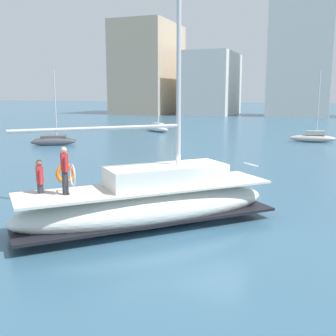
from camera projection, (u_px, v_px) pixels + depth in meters
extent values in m
plane|color=#38607A|center=(214.00, 219.00, 15.60)|extent=(400.00, 400.00, 0.00)
ellipsoid|color=white|center=(148.00, 208.00, 14.67)|extent=(8.43, 8.54, 1.40)
cube|color=black|center=(148.00, 216.00, 14.73)|extent=(8.32, 8.42, 0.10)
cube|color=beige|center=(148.00, 187.00, 14.54)|extent=(7.96, 8.06, 0.08)
cube|color=white|center=(166.00, 175.00, 14.77)|extent=(4.22, 4.26, 0.70)
cylinder|color=silver|center=(179.00, 1.00, 13.88)|extent=(0.16, 0.16, 12.65)
cylinder|color=#B7B7BC|center=(100.00, 128.00, 13.46)|extent=(4.12, 4.20, 0.12)
cylinder|color=silver|center=(251.00, 164.00, 16.26)|extent=(0.68, 0.67, 0.06)
torus|color=orange|center=(66.00, 174.00, 14.42)|extent=(0.59, 0.60, 0.70)
cylinder|color=#33333D|center=(65.00, 183.00, 13.28)|extent=(0.20, 0.20, 0.80)
cube|color=red|center=(64.00, 162.00, 13.16)|extent=(0.37, 0.37, 0.56)
sphere|color=beige|center=(64.00, 150.00, 13.09)|extent=(0.20, 0.20, 0.20)
cylinder|color=red|center=(63.00, 162.00, 13.37)|extent=(0.09, 0.09, 0.50)
cylinder|color=red|center=(66.00, 165.00, 12.97)|extent=(0.09, 0.09, 0.50)
cylinder|color=#33333D|center=(40.00, 188.00, 13.52)|extent=(0.20, 0.20, 0.35)
cube|color=red|center=(40.00, 174.00, 13.44)|extent=(0.37, 0.37, 0.56)
sphere|color=#9E7051|center=(39.00, 163.00, 13.37)|extent=(0.20, 0.20, 0.20)
cylinder|color=red|center=(39.00, 175.00, 13.65)|extent=(0.09, 0.09, 0.50)
cylinder|color=red|center=(41.00, 177.00, 13.25)|extent=(0.09, 0.09, 0.50)
torus|color=silver|center=(72.00, 175.00, 13.34)|extent=(0.58, 0.57, 0.76)
ellipsoid|color=silver|center=(157.00, 129.00, 50.78)|extent=(4.23, 2.95, 0.69)
cube|color=silver|center=(158.00, 125.00, 50.52)|extent=(1.81, 1.40, 0.40)
cylinder|color=silver|center=(158.00, 99.00, 49.88)|extent=(0.12, 0.12, 6.62)
ellipsoid|color=#4C4C51|center=(55.00, 140.00, 38.94)|extent=(3.65, 2.40, 0.65)
ellipsoid|color=#4C4C51|center=(53.00, 142.00, 37.48)|extent=(3.65, 2.40, 0.65)
cube|color=#4C4C51|center=(54.00, 137.00, 38.13)|extent=(2.66, 2.41, 0.24)
cylinder|color=silver|center=(55.00, 103.00, 37.62)|extent=(0.11, 0.11, 5.96)
ellipsoid|color=#B7B2A8|center=(313.00, 138.00, 40.12)|extent=(4.51, 1.58, 0.71)
cube|color=#B7B2A8|center=(315.00, 133.00, 39.97)|extent=(1.84, 0.89, 0.40)
cylinder|color=silver|center=(318.00, 103.00, 39.43)|extent=(0.12, 0.12, 6.13)
cube|color=#C6AD8E|center=(148.00, 69.00, 95.16)|extent=(12.16, 17.84, 20.41)
cube|color=silver|center=(211.00, 84.00, 90.54)|extent=(10.42, 16.11, 13.38)
cube|color=silver|center=(301.00, 52.00, 82.47)|extent=(11.97, 11.37, 25.69)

